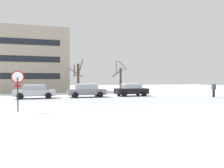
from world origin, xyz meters
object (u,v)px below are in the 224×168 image
at_px(stop_sign, 18,83).
at_px(parked_car_silver, 35,91).
at_px(pedestrian_crossing, 214,89).
at_px(parked_car_black, 131,90).
at_px(parked_car_gray, 86,90).

relative_size(stop_sign, parked_car_silver, 0.59).
xyz_separation_m(stop_sign, pedestrian_crossing, (19.73, 5.84, -0.80)).
relative_size(parked_car_silver, parked_car_black, 1.06).
bearing_deg(parked_car_black, parked_car_gray, -177.75).
height_order(parked_car_gray, pedestrian_crossing, pedestrian_crossing).
relative_size(parked_car_black, pedestrian_crossing, 2.40).
xyz_separation_m(parked_car_gray, pedestrian_crossing, (13.96, -4.04, 0.22)).
bearing_deg(pedestrian_crossing, parked_car_black, 153.09).
bearing_deg(stop_sign, parked_car_black, 41.70).
bearing_deg(parked_car_black, stop_sign, -138.30).
xyz_separation_m(stop_sign, parked_car_black, (11.33, 10.10, -1.03)).
height_order(parked_car_silver, pedestrian_crossing, pedestrian_crossing).
height_order(parked_car_silver, parked_car_black, parked_car_black).
distance_m(stop_sign, parked_car_black, 15.22).
bearing_deg(pedestrian_crossing, stop_sign, -163.51).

